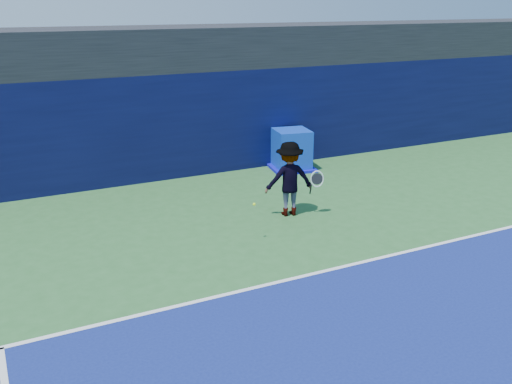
{
  "coord_description": "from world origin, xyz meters",
  "views": [
    {
      "loc": [
        -4.84,
        -5.23,
        4.9
      ],
      "look_at": [
        0.35,
        5.2,
        1.0
      ],
      "focal_mm": 40.0,
      "sensor_mm": 36.0,
      "label": 1
    }
  ],
  "objects": [
    {
      "name": "back_wall_assembly",
      "position": [
        -0.0,
        10.5,
        1.5
      ],
      "size": [
        36.0,
        1.03,
        3.0
      ],
      "color": "#090C34",
      "rests_on": "ground"
    },
    {
      "name": "stadium_band",
      "position": [
        0.0,
        11.5,
        3.6
      ],
      "size": [
        36.0,
        3.0,
        1.2
      ],
      "primitive_type": "cube",
      "color": "black",
      "rests_on": "back_wall_assembly"
    },
    {
      "name": "equipment_cart",
      "position": [
        3.66,
        9.41,
        0.56
      ],
      "size": [
        1.48,
        1.48,
        1.22
      ],
      "color": "#0D34B8",
      "rests_on": "ground"
    },
    {
      "name": "tennis_player",
      "position": [
        1.63,
        6.0,
        0.9
      ],
      "size": [
        1.4,
        0.91,
        1.8
      ],
      "color": "silver",
      "rests_on": "ground"
    },
    {
      "name": "ground",
      "position": [
        0.0,
        0.0,
        0.0
      ],
      "size": [
        80.0,
        80.0,
        0.0
      ],
      "primitive_type": "plane",
      "color": "#2C632E",
      "rests_on": "ground"
    },
    {
      "name": "baseline",
      "position": [
        0.0,
        3.0,
        0.01
      ],
      "size": [
        24.0,
        0.1,
        0.01
      ],
      "primitive_type": "cube",
      "color": "white",
      "rests_on": "ground"
    },
    {
      "name": "tennis_ball",
      "position": [
        0.17,
        4.92,
        0.84
      ],
      "size": [
        0.06,
        0.06,
        0.06
      ],
      "color": "#C9F51B",
      "rests_on": "ground"
    }
  ]
}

